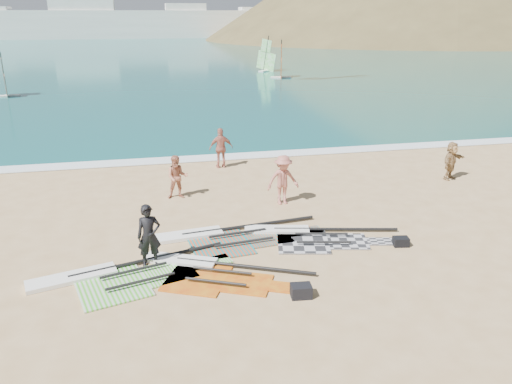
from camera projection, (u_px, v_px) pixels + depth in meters
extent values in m
plane|color=tan|center=(274.00, 269.00, 14.73)|extent=(300.00, 300.00, 0.00)
cube|color=#0C4C59|center=(156.00, 41.00, 136.16)|extent=(300.00, 240.00, 0.06)
cube|color=white|center=(216.00, 158.00, 26.05)|extent=(300.00, 1.20, 0.04)
cube|color=white|center=(84.00, 25.00, 147.36)|extent=(160.00, 8.00, 8.00)
cube|color=white|center=(83.00, 17.00, 146.68)|extent=(18.00, 7.00, 12.00)
cube|color=white|center=(186.00, 21.00, 153.02)|extent=(12.00, 7.00, 10.00)
cube|color=white|center=(265.00, 22.00, 158.18)|extent=(16.00, 7.00, 9.00)
cube|color=white|center=(325.00, 19.00, 161.84)|extent=(10.00, 7.00, 11.00)
cone|color=brown|center=(440.00, 38.00, 151.30)|extent=(143.00, 143.00, 45.00)
cube|color=#28282B|center=(303.00, 242.00, 16.47)|extent=(2.03, 2.17, 0.04)
cube|color=#28282B|center=(348.00, 242.00, 16.46)|extent=(1.53, 1.46, 0.04)
cube|color=#28282B|center=(384.00, 242.00, 16.45)|extent=(1.20, 0.78, 0.04)
cylinder|color=black|center=(336.00, 229.00, 17.22)|extent=(4.18, 1.03, 0.10)
cylinder|color=black|center=(321.00, 234.00, 16.72)|extent=(1.73, 0.45, 0.07)
cylinder|color=black|center=(324.00, 242.00, 16.11)|extent=(1.73, 0.45, 0.07)
cube|color=white|center=(277.00, 230.00, 17.24)|extent=(2.30, 1.07, 0.12)
cube|color=#45C51F|center=(112.00, 286.00, 13.78)|extent=(2.32, 2.46, 0.04)
cube|color=#45C51F|center=(169.00, 273.00, 14.50)|extent=(1.74, 1.66, 0.04)
cube|color=#45C51F|center=(211.00, 262.00, 15.09)|extent=(1.35, 0.92, 0.04)
cylinder|color=black|center=(149.00, 259.00, 15.10)|extent=(4.56, 1.38, 0.11)
cylinder|color=black|center=(134.00, 270.00, 14.35)|extent=(1.89, 0.60, 0.08)
cylinder|color=black|center=(141.00, 281.00, 13.75)|extent=(1.89, 0.60, 0.08)
cube|color=white|center=(72.00, 278.00, 14.13)|extent=(2.54, 1.30, 0.12)
cube|color=#E0461F|center=(220.00, 244.00, 16.27)|extent=(2.12, 2.30, 0.04)
cube|color=#E0461F|center=(268.00, 237.00, 16.79)|extent=(1.61, 1.52, 0.04)
cube|color=#E0461F|center=(304.00, 232.00, 17.21)|extent=(1.32, 0.77, 0.04)
cylinder|color=black|center=(250.00, 226.00, 17.50)|extent=(4.79, 0.69, 0.11)
cylinder|color=black|center=(238.00, 233.00, 16.78)|extent=(1.98, 0.32, 0.08)
cylinder|color=black|center=(244.00, 242.00, 16.13)|extent=(1.98, 0.32, 0.08)
cube|color=white|center=(185.00, 236.00, 16.81)|extent=(2.57, 0.97, 0.12)
cube|color=#C1360E|center=(198.00, 278.00, 14.21)|extent=(2.27, 2.36, 0.04)
cube|color=#C1360E|center=(247.00, 284.00, 13.91)|extent=(1.66, 1.62, 0.04)
cube|color=#C1360E|center=(290.00, 288.00, 13.67)|extent=(1.23, 0.96, 0.04)
cylinder|color=black|center=(245.00, 266.00, 14.70)|extent=(3.87, 1.86, 0.10)
cylinder|color=black|center=(222.00, 271.00, 14.32)|extent=(1.61, 0.80, 0.07)
cylinder|color=black|center=(216.00, 282.00, 13.74)|extent=(1.61, 0.80, 0.07)
cube|color=white|center=(180.00, 260.00, 15.12)|extent=(2.25, 1.46, 0.12)
cube|color=black|center=(301.00, 291.00, 13.24)|extent=(0.58, 0.45, 0.35)
cube|color=black|center=(401.00, 242.00, 16.17)|extent=(0.53, 0.41, 0.29)
imported|color=black|center=(149.00, 236.00, 14.65)|extent=(0.74, 0.52, 1.92)
imported|color=#B97155|center=(177.00, 177.00, 20.14)|extent=(0.90, 0.72, 1.79)
imported|color=#B46658|center=(283.00, 180.00, 19.49)|extent=(1.32, 0.81, 1.98)
imported|color=#BA6A58|center=(221.00, 148.00, 24.15)|extent=(1.16, 0.52, 1.96)
imported|color=#9E7A4E|center=(451.00, 161.00, 22.49)|extent=(1.65, 1.26, 1.74)
cube|color=white|center=(7.00, 96.00, 45.20)|extent=(2.28, 1.20, 0.13)
cube|color=#DD550E|center=(5.00, 84.00, 44.84)|extent=(0.78, 2.59, 2.38)
cube|color=#DD550E|center=(2.00, 65.00, 44.29)|extent=(0.46, 1.47, 1.66)
cylinder|color=black|center=(4.00, 74.00, 44.54)|extent=(0.29, 0.75, 3.78)
cube|color=white|center=(281.00, 77.00, 58.25)|extent=(2.50, 1.25, 0.14)
cube|color=red|center=(281.00, 67.00, 57.85)|extent=(0.76, 2.87, 2.62)
cube|color=red|center=(281.00, 51.00, 57.24)|extent=(0.45, 1.62, 1.82)
cylinder|color=black|center=(281.00, 58.00, 57.51)|extent=(0.29, 0.83, 4.16)
cube|color=white|center=(266.00, 71.00, 65.04)|extent=(2.30, 2.23, 0.14)
cube|color=green|center=(266.00, 61.00, 64.63)|extent=(2.13, 2.25, 2.70)
cube|color=green|center=(266.00, 46.00, 64.01)|extent=(1.22, 1.29, 1.88)
cylinder|color=black|center=(266.00, 53.00, 64.29)|extent=(0.66, 0.69, 4.29)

